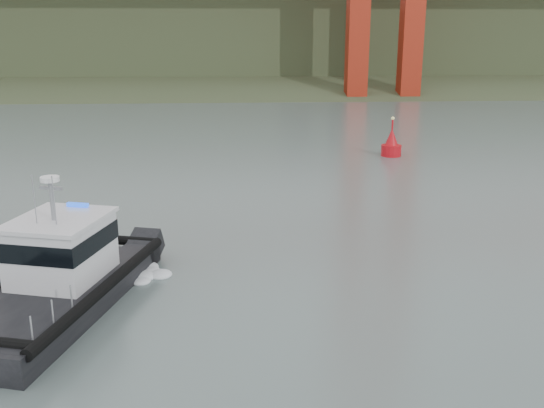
# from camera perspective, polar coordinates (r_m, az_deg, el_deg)

# --- Properties ---
(ground) EXTENTS (400.00, 400.00, 0.00)m
(ground) POSITION_cam_1_polar(r_m,az_deg,el_deg) (18.66, -2.23, -15.64)
(ground) COLOR #4B5A56
(ground) RESTS_ON ground
(headlands) EXTENTS (500.00, 105.36, 27.12)m
(headlands) POSITION_cam_1_polar(r_m,az_deg,el_deg) (141.42, -3.63, 14.79)
(headlands) COLOR #344326
(headlands) RESTS_ON ground
(patrol_boat) EXTENTS (6.35, 11.02, 5.05)m
(patrol_boat) POSITION_cam_1_polar(r_m,az_deg,el_deg) (23.59, -19.41, -6.15)
(patrol_boat) COLOR black
(patrol_boat) RESTS_ON ground
(nav_buoy) EXTENTS (1.63, 1.63, 3.39)m
(nav_buoy) POSITION_cam_1_polar(r_m,az_deg,el_deg) (50.30, 11.17, 5.46)
(nav_buoy) COLOR #BA0C14
(nav_buoy) RESTS_ON ground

